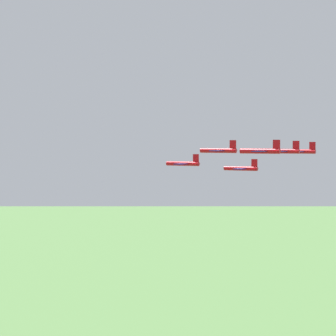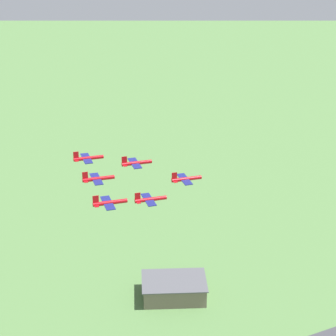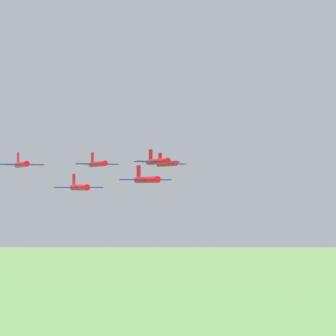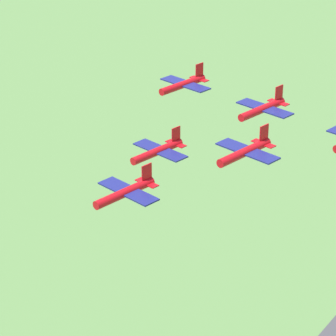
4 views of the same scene
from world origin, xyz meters
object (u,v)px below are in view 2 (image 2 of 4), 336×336
object	(u,v)px
jet_0	(185,179)
jet_3	(87,158)
jet_2	(149,199)
jet_4	(97,179)
hangar	(174,288)
jet_5	(109,203)
jet_1	(136,163)

from	to	relation	value
jet_0	jet_3	world-z (taller)	jet_3
jet_0	jet_3	distance (m)	34.32
jet_2	jet_4	distance (m)	17.84
jet_3	hangar	bearing A→B (deg)	137.90
jet_5	jet_0	bearing A→B (deg)	120.47
jet_2	jet_5	size ratio (longest dim) A/B	1.00
hangar	jet_1	distance (m)	117.08
jet_0	jet_5	xyz separation A→B (m)	(24.36, 23.83, 3.50)
jet_1	jet_2	size ratio (longest dim) A/B	1.00
jet_2	jet_0	bearing A→B (deg)	120.47
jet_3	jet_1	bearing A→B (deg)	59.53
jet_2	jet_5	world-z (taller)	jet_5
hangar	jet_3	size ratio (longest dim) A/B	3.05
jet_2	hangar	bearing A→B (deg)	157.29
jet_2	jet_5	distance (m)	17.74
jet_3	jet_4	world-z (taller)	jet_3
jet_0	jet_1	size ratio (longest dim) A/B	1.00
jet_2	jet_1	bearing A→B (deg)	180.00
hangar	jet_3	bearing A→B (deg)	61.80
jet_0	jet_3	size ratio (longest dim) A/B	1.00
hangar	jet_5	distance (m)	136.51
jet_4	jet_2	bearing A→B (deg)	59.53
hangar	jet_1	bearing A→B (deg)	75.69
jet_5	jet_2	bearing A→B (deg)	120.47
jet_1	jet_3	size ratio (longest dim) A/B	1.00
jet_0	jet_2	distance (m)	17.10
jet_3	jet_5	size ratio (longest dim) A/B	1.00
jet_1	jet_3	xyz separation A→B (m)	(16.33, -4.86, 0.10)
jet_5	jet_3	bearing A→B (deg)	-180.00
jet_2	jet_5	xyz separation A→B (m)	(12.18, 11.91, 4.96)
jet_1	jet_5	world-z (taller)	jet_1
jet_0	jet_1	distance (m)	17.51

